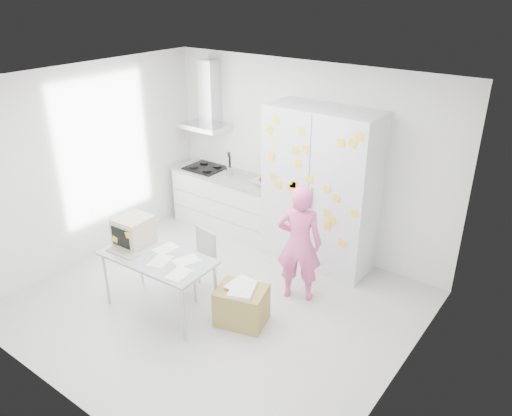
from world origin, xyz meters
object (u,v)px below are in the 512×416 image
Objects in this scene: chair at (200,258)px; cardboard_box at (242,305)px; desk at (142,242)px; person at (299,243)px.

chair is 0.87m from cardboard_box.
desk is at bearing -117.22° from chair.
desk is 1.40m from cardboard_box.
desk is at bearing -163.52° from cardboard_box.
cardboard_box is at bearing 49.33° from person.
cardboard_box is at bearing 14.05° from desk.
desk reaches higher than chair.
chair reaches higher than cardboard_box.
chair is at bearing 51.71° from desk.
person is 1.01m from cardboard_box.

